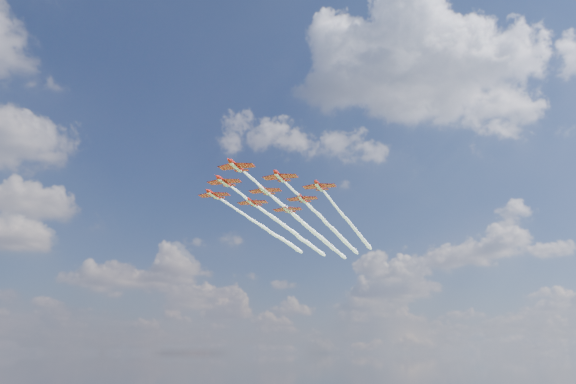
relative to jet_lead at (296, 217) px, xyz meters
name	(u,v)px	position (x,y,z in m)	size (l,w,h in m)	color
jet_lead	(296,217)	(0.00, 0.00, 0.00)	(85.30, 65.30, 2.33)	red
jet_row2_port	(326,223)	(12.24, 0.45, 0.00)	(85.30, 65.30, 2.33)	red
jet_row2_starb	(283,225)	(3.74, 11.66, 0.00)	(85.30, 65.30, 2.33)	red
jet_row3_port	(354,228)	(24.47, 0.90, 0.00)	(85.30, 65.30, 2.33)	red
jet_row3_centre	(312,230)	(15.98, 12.11, 0.00)	(85.30, 65.30, 2.33)	red
jet_row3_starb	(272,233)	(7.48, 23.32, 0.00)	(85.30, 65.30, 2.33)	red
jet_row4_port	(339,235)	(28.21, 12.55, 0.00)	(85.30, 65.30, 2.33)	red
jet_row4_starb	(300,237)	(19.72, 23.76, 0.00)	(85.30, 65.30, 2.33)	red
jet_tail	(325,241)	(31.95, 24.21, 0.00)	(85.30, 65.30, 2.33)	red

